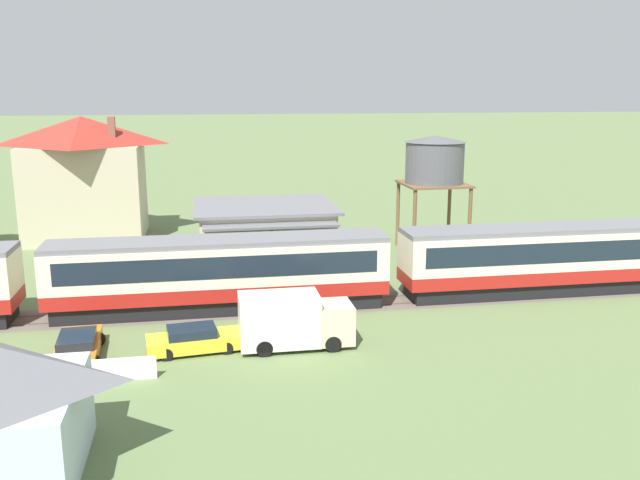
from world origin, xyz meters
TOP-DOWN VIEW (x-y plane):
  - ground_plane at (0.00, 0.00)m, footprint 600.00×600.00m
  - passenger_train at (-5.14, -0.25)m, footprint 60.14×3.21m
  - railway_track at (-5.51, -0.25)m, footprint 96.21×3.60m
  - station_building at (-1.91, 9.84)m, footprint 9.91×9.89m
  - station_house_red_roof at (-15.85, 21.26)m, footprint 10.07×8.52m
  - water_tower at (11.33, 11.60)m, footprint 4.81×4.81m
  - parked_car_yellow at (-6.89, -6.36)m, footprint 4.73×2.31m
  - parked_car_orange at (-12.28, -6.26)m, footprint 2.50×4.88m
  - delivery_truck_cream at (-2.11, -6.61)m, footprint 5.55×2.19m

SIDE VIEW (x-z plane):
  - ground_plane at x=0.00m, z-range 0.00..0.00m
  - railway_track at x=-5.51m, z-range -0.01..0.03m
  - parked_car_orange at x=-12.28m, z-range -0.02..1.18m
  - parked_car_yellow at x=-6.89m, z-range -0.02..1.23m
  - delivery_truck_cream at x=-2.11m, z-range 0.02..2.73m
  - station_building at x=-1.91m, z-range 0.03..4.36m
  - passenger_train at x=-5.14m, z-range 0.23..4.43m
  - station_house_red_roof at x=-15.85m, z-range 0.15..10.36m
  - water_tower at x=11.33m, z-range 2.50..11.45m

